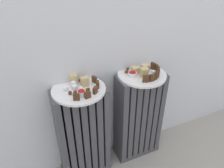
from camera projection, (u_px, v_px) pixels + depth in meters
radiator_left at (83, 134)px, 1.23m from camera, size 0.29×0.14×0.59m
radiator_right at (138, 117)px, 1.35m from camera, size 0.29×0.14×0.59m
plate_left at (79, 90)px, 1.06m from camera, size 0.27×0.27×0.01m
plate_right at (142, 75)px, 1.19m from camera, size 0.27×0.27×0.01m
dark_cake_slice_left_0 at (76, 97)px, 0.97m from camera, size 0.03×0.02×0.03m
dark_cake_slice_left_1 at (88, 95)px, 0.98m from camera, size 0.03×0.02×0.03m
dark_cake_slice_left_2 at (95, 90)px, 1.02m from camera, size 0.03×0.03×0.03m
dark_cake_slice_left_3 at (98, 84)px, 1.06m from camera, size 0.02×0.03×0.03m
dark_cake_slice_left_4 at (94, 79)px, 1.10m from camera, size 0.02×0.03×0.03m
marble_cake_slice_left_0 at (74, 79)px, 1.10m from camera, size 0.04×0.04×0.04m
marble_cake_slice_left_1 at (85, 82)px, 1.07m from camera, size 0.04×0.03×0.05m
turkish_delight_left_0 at (66, 89)px, 1.04m from camera, size 0.03×0.03×0.02m
turkish_delight_left_1 at (75, 87)px, 1.05m from camera, size 0.03×0.03×0.02m
turkish_delight_left_2 at (74, 84)px, 1.08m from camera, size 0.03×0.03×0.02m
turkish_delight_left_3 at (81, 89)px, 1.04m from camera, size 0.02×0.02×0.02m
medjool_date_left_0 at (81, 80)px, 1.11m from camera, size 0.03×0.02×0.02m
medjool_date_left_1 at (87, 90)px, 1.04m from camera, size 0.03×0.03×0.02m
medjool_date_left_2 at (76, 92)px, 1.02m from camera, size 0.03×0.02×0.02m
medjool_date_left_3 at (70, 93)px, 1.01m from camera, size 0.02×0.03×0.02m
jam_bowl_left at (81, 93)px, 1.00m from camera, size 0.04×0.04×0.02m
dark_cake_slice_right_0 at (146, 79)px, 1.10m from camera, size 0.03×0.02×0.04m
dark_cake_slice_right_1 at (152, 78)px, 1.11m from camera, size 0.03×0.02×0.04m
dark_cake_slice_right_2 at (157, 75)px, 1.13m from camera, size 0.03×0.03×0.04m
dark_cake_slice_right_3 at (158, 72)px, 1.16m from camera, size 0.03×0.03×0.04m
dark_cake_slice_right_4 at (157, 69)px, 1.19m from camera, size 0.02×0.03×0.04m
dark_cake_slice_right_5 at (153, 66)px, 1.22m from camera, size 0.02×0.03×0.04m
marble_cake_slice_right_0 at (135, 70)px, 1.18m from camera, size 0.04×0.04×0.04m
marble_cake_slice_right_1 at (145, 68)px, 1.19m from camera, size 0.05×0.04×0.05m
marble_cake_slice_right_2 at (144, 72)px, 1.14m from camera, size 0.05×0.05×0.05m
turkish_delight_right_0 at (137, 68)px, 1.22m from camera, size 0.03×0.03×0.02m
turkish_delight_right_1 at (152, 75)px, 1.15m from camera, size 0.02×0.02×0.02m
turkish_delight_right_2 at (153, 73)px, 1.17m from camera, size 0.02×0.02×0.02m
turkish_delight_right_3 at (146, 67)px, 1.22m from camera, size 0.03×0.03×0.02m
medjool_date_right_0 at (135, 66)px, 1.25m from camera, size 0.02×0.03×0.02m
medjool_date_right_1 at (127, 72)px, 1.19m from camera, size 0.03×0.03×0.01m
medjool_date_right_2 at (128, 69)px, 1.22m from camera, size 0.03×0.03×0.01m
jam_bowl_right at (132, 74)px, 1.15m from camera, size 0.05×0.05×0.03m
fork at (78, 87)px, 1.07m from camera, size 0.07×0.10×0.00m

